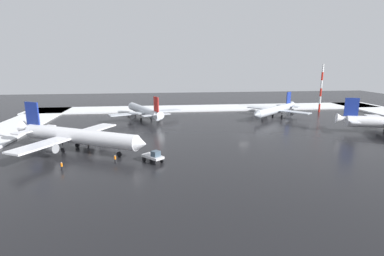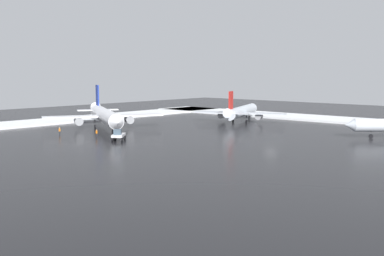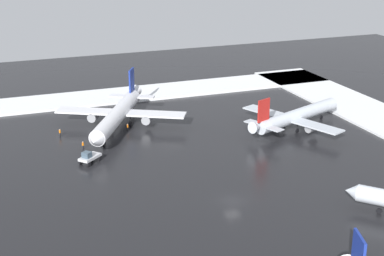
% 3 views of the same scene
% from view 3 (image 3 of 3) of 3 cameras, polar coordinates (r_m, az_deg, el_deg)
% --- Properties ---
extents(ground_plane, '(240.00, 240.00, 0.00)m').
position_cam_3_polar(ground_plane, '(97.39, 3.96, -7.07)').
color(ground_plane, black).
extents(snow_bank_right, '(14.00, 116.00, 0.54)m').
position_cam_3_polar(snow_bank_right, '(156.67, -6.29, 3.24)').
color(snow_bank_right, white).
rests_on(snow_bank_right, ground_plane).
extents(airplane_distant_tail, '(32.37, 27.65, 10.53)m').
position_cam_3_polar(airplane_distant_tail, '(130.10, -7.18, 1.34)').
color(airplane_distant_tail, white).
rests_on(airplane_distant_tail, ground_plane).
extents(airplane_far_rear, '(24.67, 29.12, 9.06)m').
position_cam_3_polar(airplane_far_rear, '(131.51, 10.07, 1.17)').
color(airplane_far_rear, silver).
rests_on(airplane_far_rear, ground_plane).
extents(pushback_tug, '(4.66, 4.92, 2.50)m').
position_cam_3_polar(pushback_tug, '(113.03, -9.94, -2.78)').
color(pushback_tug, silver).
rests_on(pushback_tug, ground_plane).
extents(ground_crew_beside_wing, '(0.36, 0.36, 1.71)m').
position_cam_3_polar(ground_crew_beside_wing, '(129.33, -6.27, 0.10)').
color(ground_crew_beside_wing, black).
rests_on(ground_crew_beside_wing, ground_plane).
extents(ground_crew_by_nose_gear, '(0.36, 0.36, 1.71)m').
position_cam_3_polar(ground_crew_by_nose_gear, '(128.41, -12.69, -0.41)').
color(ground_crew_by_nose_gear, black).
rests_on(ground_crew_by_nose_gear, ground_plane).
extents(ground_crew_mid_apron, '(0.36, 0.36, 1.71)m').
position_cam_3_polar(ground_crew_mid_apron, '(120.20, -10.53, -1.62)').
color(ground_crew_mid_apron, black).
rests_on(ground_crew_mid_apron, ground_plane).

